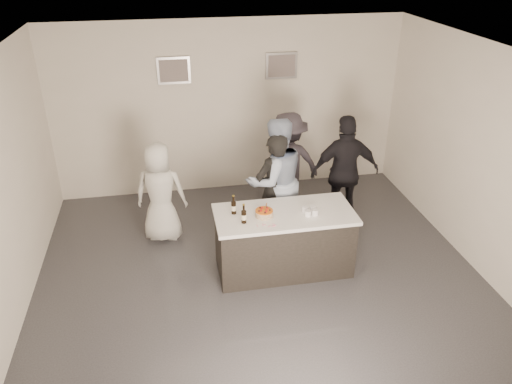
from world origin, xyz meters
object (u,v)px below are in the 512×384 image
Objects in this scene: beer_bottle_b at (244,214)px; person_main_blue at (275,180)px; cake at (264,214)px; person_guest_back at (288,163)px; beer_bottle_a at (234,205)px; person_main_black at (274,190)px; bar_counter at (284,241)px; person_guest_left at (160,193)px; person_guest_right at (345,172)px.

person_main_blue reaches higher than beer_bottle_b.
person_guest_back reaches higher than cake.
person_main_black is at bearing 41.73° from beer_bottle_a.
bar_counter is 1.09× the size of person_guest_back.
beer_bottle_a is at bearing 144.12° from person_guest_left.
beer_bottle_a and beer_bottle_b have the same top height.
person_guest_left is at bearing 129.10° from beer_bottle_b.
person_guest_left is (-1.62, 1.13, 0.32)m from bar_counter.
person_guest_back reaches higher than person_guest_left.
beer_bottle_a is 0.93m from person_main_black.
person_guest_back is at bearing -35.34° from person_guest_right.
cake is 0.90× the size of beer_bottle_a.
person_guest_back is (2.06, 0.51, 0.08)m from person_guest_left.
person_guest_left is 0.91× the size of person_guest_back.
person_guest_back reaches higher than beer_bottle_a.
beer_bottle_a is (-0.38, 0.14, 0.09)m from cake.
cake is 0.14× the size of person_guest_back.
cake is 1.78m from person_guest_left.
beer_bottle_b is (-0.29, -0.11, 0.09)m from cake.
cake is 0.12× the size of person_main_blue.
beer_bottle_a is at bearing 109.96° from beer_bottle_b.
beer_bottle_b is at bearing -70.04° from beer_bottle_a.
person_guest_back is (1.02, 1.79, -0.18)m from beer_bottle_b.
person_guest_right is 0.97m from person_guest_back.
person_guest_left is at bearing -37.50° from person_main_black.
person_main_blue is at bearing 68.60° from cake.
person_main_black is 1.02m from person_guest_back.
person_main_black reaches higher than beer_bottle_a.
beer_bottle_a is 1.90m from person_guest_back.
bar_counter is 0.57m from cake.
person_guest_left reaches higher than beer_bottle_a.
beer_bottle_b is 0.14× the size of person_main_blue.
person_guest_right is (1.87, 0.93, -0.12)m from beer_bottle_a.
beer_bottle_b reaches higher than bar_counter.
person_guest_left is (-1.33, 1.17, -0.16)m from cake.
person_guest_right reaches higher than person_main_black.
person_guest_back is (0.39, 0.79, -0.10)m from person_main_blue.
cake is 0.13× the size of person_main_black.
person_main_blue is (0.73, 0.75, -0.07)m from beer_bottle_a.
bar_counter is 2.00m from person_guest_left.
beer_bottle_b is (0.09, -0.26, 0.00)m from beer_bottle_a.
person_guest_left reaches higher than cake.
person_guest_left is at bearing 1.31° from person_guest_right.
beer_bottle_a is 0.15× the size of person_main_black.
person_main_blue is at bearing -131.02° from person_main_black.
person_guest_back is (0.45, 1.64, 0.40)m from bar_counter.
person_main_black reaches higher than person_guest_back.
person_main_black reaches higher than bar_counter.
person_guest_right is (1.78, 1.19, -0.12)m from beer_bottle_b.
person_main_blue is at bearing 57.65° from beer_bottle_b.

